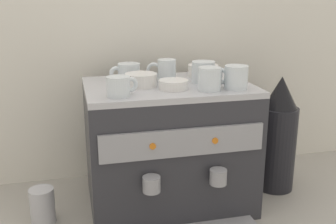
% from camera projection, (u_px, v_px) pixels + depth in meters
% --- Properties ---
extents(ground_plane, '(4.00, 4.00, 0.00)m').
position_uv_depth(ground_plane, '(168.00, 201.00, 1.54)').
color(ground_plane, '#9E998E').
extents(tiled_backsplash_wall, '(2.80, 0.03, 0.93)m').
position_uv_depth(tiled_backsplash_wall, '(150.00, 67.00, 1.71)').
color(tiled_backsplash_wall, silver).
rests_on(tiled_backsplash_wall, ground_plane).
extents(espresso_machine, '(0.58, 0.51, 0.46)m').
position_uv_depth(espresso_machine, '(168.00, 146.00, 1.48)').
color(espresso_machine, '#2D2D33').
rests_on(espresso_machine, ground_plane).
extents(ceramic_cup_0, '(0.11, 0.09, 0.08)m').
position_uv_depth(ceramic_cup_0, '(235.00, 77.00, 1.34)').
color(ceramic_cup_0, silver).
rests_on(ceramic_cup_0, espresso_machine).
extents(ceramic_cup_1, '(0.12, 0.08, 0.06)m').
position_uv_depth(ceramic_cup_1, '(128.00, 72.00, 1.47)').
color(ceramic_cup_1, silver).
rests_on(ceramic_cup_1, espresso_machine).
extents(ceramic_cup_2, '(0.10, 0.09, 0.08)m').
position_uv_depth(ceramic_cup_2, '(210.00, 79.00, 1.32)').
color(ceramic_cup_2, silver).
rests_on(ceramic_cup_2, espresso_machine).
extents(ceramic_cup_3, '(0.08, 0.12, 0.08)m').
position_uv_depth(ceramic_cup_3, '(203.00, 72.00, 1.43)').
color(ceramic_cup_3, silver).
rests_on(ceramic_cup_3, espresso_machine).
extents(ceramic_cup_4, '(0.10, 0.07, 0.06)m').
position_uv_depth(ceramic_cup_4, '(119.00, 86.00, 1.24)').
color(ceramic_cup_4, silver).
rests_on(ceramic_cup_4, espresso_machine).
extents(ceramic_cup_5, '(0.10, 0.07, 0.08)m').
position_uv_depth(ceramic_cup_5, '(166.00, 71.00, 1.45)').
color(ceramic_cup_5, silver).
rests_on(ceramic_cup_5, espresso_machine).
extents(ceramic_bowl_0, '(0.11, 0.11, 0.04)m').
position_uv_depth(ceramic_bowl_0, '(141.00, 80.00, 1.38)').
color(ceramic_bowl_0, white).
rests_on(ceramic_bowl_0, espresso_machine).
extents(ceramic_bowl_1, '(0.11, 0.11, 0.04)m').
position_uv_depth(ceramic_bowl_1, '(203.00, 71.00, 1.55)').
color(ceramic_bowl_1, white).
rests_on(ceramic_bowl_1, espresso_machine).
extents(ceramic_bowl_2, '(0.10, 0.10, 0.03)m').
position_uv_depth(ceramic_bowl_2, '(173.00, 85.00, 1.34)').
color(ceramic_bowl_2, white).
rests_on(ceramic_bowl_2, espresso_machine).
extents(coffee_grinder, '(0.15, 0.15, 0.46)m').
position_uv_depth(coffee_grinder, '(278.00, 136.00, 1.60)').
color(coffee_grinder, black).
rests_on(coffee_grinder, ground_plane).
extents(milk_pitcher, '(0.08, 0.08, 0.13)m').
position_uv_depth(milk_pitcher, '(42.00, 206.00, 1.39)').
color(milk_pitcher, '#B7B7BC').
rests_on(milk_pitcher, ground_plane).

